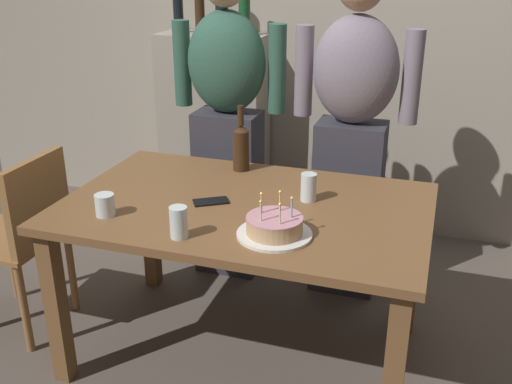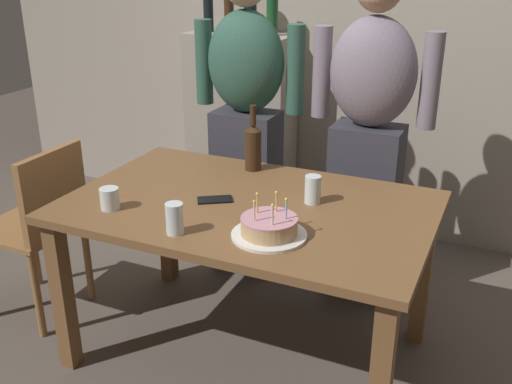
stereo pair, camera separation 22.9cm
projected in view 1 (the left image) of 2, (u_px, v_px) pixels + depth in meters
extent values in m
plane|color=#564C44|center=(246.00, 351.00, 2.72)|extent=(10.00, 10.00, 0.00)
cube|color=#9E9384|center=(328.00, 22.00, 3.59)|extent=(5.20, 0.10, 2.60)
cube|color=brown|center=(245.00, 207.00, 2.45)|extent=(1.50, 0.96, 0.03)
cube|color=brown|center=(56.00, 307.00, 2.42)|extent=(0.07, 0.07, 0.70)
cube|color=brown|center=(394.00, 377.00, 2.03)|extent=(0.07, 0.07, 0.70)
cube|color=brown|center=(150.00, 225.00, 3.14)|extent=(0.07, 0.07, 0.70)
cube|color=brown|center=(412.00, 264.00, 2.75)|extent=(0.07, 0.07, 0.70)
cylinder|color=white|center=(274.00, 234.00, 2.16)|extent=(0.28, 0.28, 0.01)
cylinder|color=tan|center=(274.00, 226.00, 2.15)|extent=(0.21, 0.21, 0.06)
cylinder|color=#D18E9E|center=(275.00, 218.00, 2.14)|extent=(0.21, 0.21, 0.01)
cylinder|color=#EAB266|center=(261.00, 204.00, 2.16)|extent=(0.01, 0.01, 0.07)
sphere|color=#F9C64C|center=(261.00, 194.00, 2.14)|extent=(0.01, 0.01, 0.01)
cylinder|color=beige|center=(261.00, 212.00, 2.09)|extent=(0.01, 0.01, 0.07)
sphere|color=#F9C64C|center=(261.00, 202.00, 2.08)|extent=(0.01, 0.01, 0.01)
cylinder|color=beige|center=(280.00, 215.00, 2.07)|extent=(0.01, 0.01, 0.07)
sphere|color=#F9C64C|center=(280.00, 204.00, 2.05)|extent=(0.01, 0.01, 0.01)
cylinder|color=#93B7DB|center=(292.00, 209.00, 2.12)|extent=(0.01, 0.01, 0.07)
sphere|color=#F9C64C|center=(292.00, 198.00, 2.10)|extent=(0.01, 0.01, 0.01)
cylinder|color=#EAB266|center=(280.00, 202.00, 2.18)|extent=(0.01, 0.01, 0.07)
sphere|color=#F9C64C|center=(280.00, 192.00, 2.16)|extent=(0.01, 0.01, 0.01)
cylinder|color=silver|center=(179.00, 222.00, 2.13)|extent=(0.07, 0.07, 0.12)
cylinder|color=silver|center=(309.00, 187.00, 2.45)|extent=(0.07, 0.07, 0.12)
cylinder|color=silver|center=(105.00, 205.00, 2.31)|extent=(0.08, 0.08, 0.09)
cylinder|color=#382314|center=(241.00, 151.00, 2.78)|extent=(0.08, 0.08, 0.19)
cone|color=#382314|center=(241.00, 128.00, 2.73)|extent=(0.08, 0.08, 0.03)
cylinder|color=#382314|center=(241.00, 115.00, 2.71)|extent=(0.03, 0.03, 0.09)
cube|color=black|center=(211.00, 201.00, 2.45)|extent=(0.16, 0.14, 0.01)
cube|color=#33333D|center=(229.00, 193.00, 3.27)|extent=(0.34, 0.23, 0.92)
ellipsoid|color=#2D5647|center=(226.00, 62.00, 3.00)|extent=(0.41, 0.27, 0.52)
cylinder|color=#2D5647|center=(277.00, 69.00, 2.96)|extent=(0.09, 0.09, 0.44)
cylinder|color=#2D5647|center=(182.00, 63.00, 3.11)|extent=(0.09, 0.09, 0.44)
cube|color=#33333D|center=(347.00, 208.00, 3.08)|extent=(0.34, 0.23, 0.92)
ellipsoid|color=slate|center=(356.00, 70.00, 2.81)|extent=(0.41, 0.27, 0.52)
cylinder|color=slate|center=(412.00, 78.00, 2.77)|extent=(0.09, 0.09, 0.44)
cylinder|color=slate|center=(304.00, 71.00, 2.92)|extent=(0.09, 0.09, 0.44)
cube|color=olive|center=(10.00, 238.00, 2.76)|extent=(0.42, 0.42, 0.02)
cube|color=olive|center=(38.00, 202.00, 2.63)|extent=(0.04, 0.40, 0.40)
cylinder|color=olive|center=(12.00, 259.00, 3.06)|extent=(0.04, 0.04, 0.45)
cylinder|color=olive|center=(72.00, 270.00, 2.96)|extent=(0.04, 0.04, 0.45)
cylinder|color=olive|center=(24.00, 308.00, 2.64)|extent=(0.04, 0.04, 0.45)
cube|color=#9E9384|center=(214.00, 131.00, 3.85)|extent=(0.68, 0.30, 1.23)
cylinder|color=black|center=(178.00, 15.00, 3.64)|extent=(0.06, 0.06, 0.21)
cylinder|color=#382314|center=(200.00, 16.00, 3.60)|extent=(0.06, 0.06, 0.21)
cylinder|color=black|center=(222.00, 9.00, 3.54)|extent=(0.08, 0.08, 0.29)
cylinder|color=#194723|center=(244.00, 15.00, 3.51)|extent=(0.07, 0.07, 0.24)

